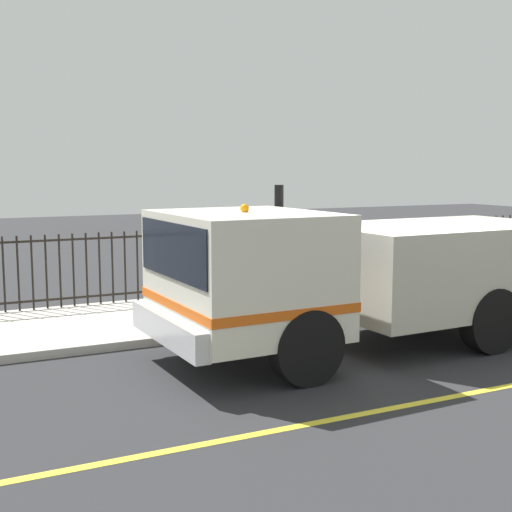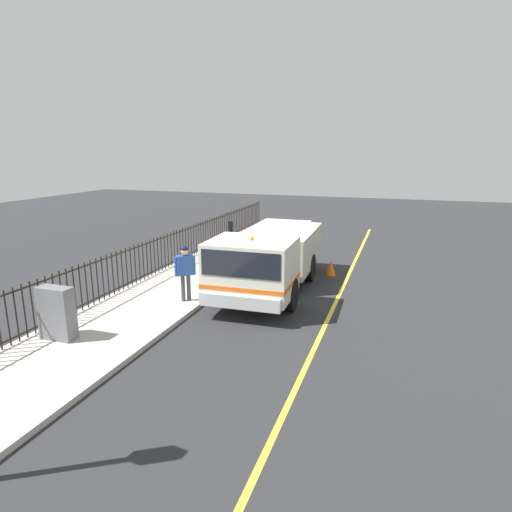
{
  "view_description": "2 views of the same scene",
  "coord_description": "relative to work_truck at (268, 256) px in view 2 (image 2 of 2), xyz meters",
  "views": [
    {
      "loc": [
        -8.07,
        6.32,
        2.68
      ],
      "look_at": [
        1.51,
        1.61,
        1.29
      ],
      "focal_mm": 47.96,
      "sensor_mm": 36.0,
      "label": 1
    },
    {
      "loc": [
        -3.86,
        13.72,
        4.55
      ],
      "look_at": [
        0.52,
        0.81,
        1.21
      ],
      "focal_mm": 30.4,
      "sensor_mm": 36.0,
      "label": 2
    }
  ],
  "objects": [
    {
      "name": "ground_plane",
      "position": [
        -0.13,
        -0.75,
        -1.21
      ],
      "size": [
        59.98,
        59.98,
        0.0
      ],
      "primitive_type": "plane",
      "color": "#2B2B2D",
      "rests_on": "ground"
    },
    {
      "name": "sidewalk_slab",
      "position": [
        2.99,
        -0.75,
        -1.15
      ],
      "size": [
        3.08,
        27.26,
        0.13
      ],
      "primitive_type": "cube",
      "color": "#B7B2A8",
      "rests_on": "ground"
    },
    {
      "name": "lane_marking",
      "position": [
        -2.28,
        -0.75,
        -1.21
      ],
      "size": [
        0.12,
        24.54,
        0.01
      ],
      "primitive_type": "cube",
      "color": "yellow",
      "rests_on": "ground"
    },
    {
      "name": "work_truck",
      "position": [
        0.0,
        0.0,
        0.0
      ],
      "size": [
        2.59,
        6.62,
        2.41
      ],
      "rotation": [
        0.0,
        0.0,
        0.03
      ],
      "color": "silver",
      "rests_on": "ground"
    },
    {
      "name": "worker_standing",
      "position": [
        1.98,
        1.92,
        -0.04
      ],
      "size": [
        0.51,
        0.47,
        1.7
      ],
      "rotation": [
        0.0,
        0.0,
        -2.45
      ],
      "color": "#264C99",
      "rests_on": "sidewalk_slab"
    },
    {
      "name": "iron_fence",
      "position": [
        4.38,
        -0.75,
        -0.4
      ],
      "size": [
        0.04,
        23.21,
        1.35
      ],
      "color": "black",
      "rests_on": "sidewalk_slab"
    },
    {
      "name": "utility_cabinet",
      "position": [
        3.61,
        5.33,
        -0.44
      ],
      "size": [
        0.85,
        0.37,
        1.29
      ],
      "primitive_type": "cube",
      "color": "slate",
      "rests_on": "sidewalk_slab"
    },
    {
      "name": "traffic_cone",
      "position": [
        -1.64,
        -2.66,
        -0.93
      ],
      "size": [
        0.39,
        0.39,
        0.55
      ],
      "primitive_type": "cone",
      "color": "orange",
      "rests_on": "ground"
    }
  ]
}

